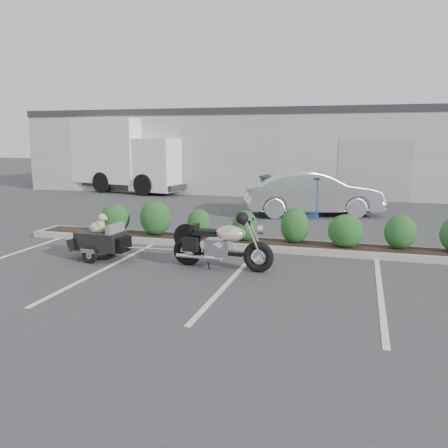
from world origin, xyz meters
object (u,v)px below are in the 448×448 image
(sedan, at_px, (312,193))
(delivery_truck, at_px, (121,157))
(motorcycle, at_px, (221,245))
(dumpster, at_px, (293,195))
(pet_trailer, at_px, (101,240))

(sedan, bearing_deg, delivery_truck, 43.72)
(sedan, bearing_deg, motorcycle, 153.10)
(sedan, height_order, dumpster, sedan)
(delivery_truck, bearing_deg, sedan, -14.71)
(pet_trailer, distance_m, sedan, 8.38)
(pet_trailer, bearing_deg, delivery_truck, 120.15)
(sedan, distance_m, delivery_truck, 11.49)
(pet_trailer, bearing_deg, dumpster, 70.47)
(motorcycle, relative_size, pet_trailer, 1.25)
(pet_trailer, distance_m, dumpster, 8.07)
(sedan, bearing_deg, pet_trailer, 133.88)
(pet_trailer, relative_size, dumpster, 0.79)
(pet_trailer, bearing_deg, motorcycle, 3.40)
(sedan, relative_size, dumpster, 2.12)
(sedan, distance_m, dumpster, 0.66)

